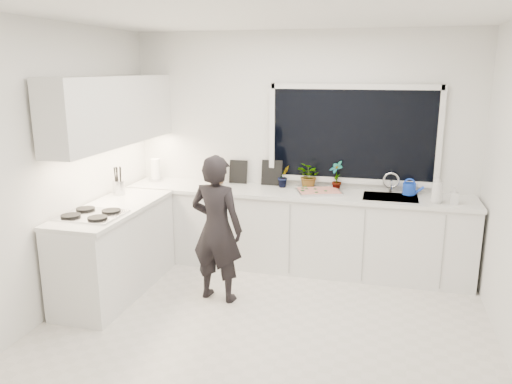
# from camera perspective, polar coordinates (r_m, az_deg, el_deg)

# --- Properties ---
(floor) EXTENTS (4.00, 3.50, 0.02)m
(floor) POSITION_cam_1_polar(r_m,az_deg,el_deg) (4.69, 1.00, -15.21)
(floor) COLOR beige
(floor) RESTS_ON ground
(wall_back) EXTENTS (4.00, 0.02, 2.70)m
(wall_back) POSITION_cam_1_polar(r_m,az_deg,el_deg) (5.89, 5.09, 4.86)
(wall_back) COLOR white
(wall_back) RESTS_ON ground
(wall_left) EXTENTS (0.02, 3.50, 2.70)m
(wall_left) POSITION_cam_1_polar(r_m,az_deg,el_deg) (5.05, -21.72, 2.40)
(wall_left) COLOR white
(wall_left) RESTS_ON ground
(ceiling) EXTENTS (4.00, 3.50, 0.02)m
(ceiling) POSITION_cam_1_polar(r_m,az_deg,el_deg) (4.12, 1.17, 20.01)
(ceiling) COLOR white
(ceiling) RESTS_ON wall_back
(window) EXTENTS (1.80, 0.02, 1.00)m
(window) POSITION_cam_1_polar(r_m,az_deg,el_deg) (5.77, 11.00, 6.47)
(window) COLOR black
(window) RESTS_ON wall_back
(base_cabinets_back) EXTENTS (3.92, 0.58, 0.88)m
(base_cabinets_back) POSITION_cam_1_polar(r_m,az_deg,el_deg) (5.81, 4.38, -4.50)
(base_cabinets_back) COLOR white
(base_cabinets_back) RESTS_ON floor
(base_cabinets_left) EXTENTS (0.58, 1.60, 0.88)m
(base_cabinets_left) POSITION_cam_1_polar(r_m,az_deg,el_deg) (5.39, -15.72, -6.51)
(base_cabinets_left) COLOR white
(base_cabinets_left) RESTS_ON floor
(countertop_back) EXTENTS (3.94, 0.62, 0.04)m
(countertop_back) POSITION_cam_1_polar(r_m,az_deg,el_deg) (5.68, 4.45, -0.12)
(countertop_back) COLOR silver
(countertop_back) RESTS_ON base_cabinets_back
(countertop_left) EXTENTS (0.62, 1.60, 0.04)m
(countertop_left) POSITION_cam_1_polar(r_m,az_deg,el_deg) (5.25, -16.04, -1.80)
(countertop_left) COLOR silver
(countertop_left) RESTS_ON base_cabinets_left
(upper_cabinets) EXTENTS (0.34, 2.10, 0.70)m
(upper_cabinets) POSITION_cam_1_polar(r_m,az_deg,el_deg) (5.44, -15.95, 8.94)
(upper_cabinets) COLOR white
(upper_cabinets) RESTS_ON wall_left
(sink) EXTENTS (0.58, 0.42, 0.14)m
(sink) POSITION_cam_1_polar(r_m,az_deg,el_deg) (5.61, 15.07, -1.04)
(sink) COLOR silver
(sink) RESTS_ON countertop_back
(faucet) EXTENTS (0.03, 0.03, 0.22)m
(faucet) POSITION_cam_1_polar(r_m,az_deg,el_deg) (5.77, 15.17, 1.00)
(faucet) COLOR silver
(faucet) RESTS_ON countertop_back
(stovetop) EXTENTS (0.56, 0.48, 0.03)m
(stovetop) POSITION_cam_1_polar(r_m,az_deg,el_deg) (4.96, -18.29, -2.44)
(stovetop) COLOR black
(stovetop) RESTS_ON countertop_left
(person) EXTENTS (0.59, 0.43, 1.48)m
(person) POSITION_cam_1_polar(r_m,az_deg,el_deg) (4.94, -4.52, -4.22)
(person) COLOR black
(person) RESTS_ON floor
(pizza_tray) EXTENTS (0.57, 0.50, 0.03)m
(pizza_tray) POSITION_cam_1_polar(r_m,az_deg,el_deg) (5.61, 7.18, 0.01)
(pizza_tray) COLOR silver
(pizza_tray) RESTS_ON countertop_back
(pizza) EXTENTS (0.52, 0.45, 0.01)m
(pizza) POSITION_cam_1_polar(r_m,az_deg,el_deg) (5.60, 7.19, 0.18)
(pizza) COLOR red
(pizza) RESTS_ON pizza_tray
(watering_can) EXTENTS (0.18, 0.18, 0.13)m
(watering_can) POSITION_cam_1_polar(r_m,az_deg,el_deg) (5.75, 17.10, 0.35)
(watering_can) COLOR blue
(watering_can) RESTS_ON countertop_back
(paper_towel_roll) EXTENTS (0.15, 0.15, 0.26)m
(paper_towel_roll) POSITION_cam_1_polar(r_m,az_deg,el_deg) (6.28, -11.39, 2.43)
(paper_towel_roll) COLOR white
(paper_towel_roll) RESTS_ON countertop_back
(knife_block) EXTENTS (0.14, 0.11, 0.22)m
(knife_block) POSITION_cam_1_polar(r_m,az_deg,el_deg) (6.03, -4.43, 1.98)
(knife_block) COLOR olive
(knife_block) RESTS_ON countertop_back
(utensil_crock) EXTENTS (0.16, 0.16, 0.16)m
(utensil_crock) POSITION_cam_1_polar(r_m,az_deg,el_deg) (5.69, -15.40, 0.49)
(utensil_crock) COLOR #B4B4B9
(utensil_crock) RESTS_ON countertop_left
(picture_frame_large) EXTENTS (0.22, 0.02, 0.28)m
(picture_frame_large) POSITION_cam_1_polar(r_m,az_deg,el_deg) (6.04, -2.03, 2.34)
(picture_frame_large) COLOR black
(picture_frame_large) RESTS_ON countertop_back
(picture_frame_small) EXTENTS (0.25, 0.02, 0.30)m
(picture_frame_small) POSITION_cam_1_polar(r_m,az_deg,el_deg) (5.94, 1.83, 2.23)
(picture_frame_small) COLOR black
(picture_frame_small) RESTS_ON countertop_back
(herb_plants) EXTENTS (0.81, 0.36, 0.34)m
(herb_plants) POSITION_cam_1_polar(r_m,az_deg,el_deg) (5.77, 6.46, 1.85)
(herb_plants) COLOR #26662D
(herb_plants) RESTS_ON countertop_back
(soap_bottles) EXTENTS (0.30, 0.16, 0.31)m
(soap_bottles) POSITION_cam_1_polar(r_m,az_deg,el_deg) (5.45, 20.43, 0.18)
(soap_bottles) COLOR #D8BF66
(soap_bottles) RESTS_ON countertop_back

